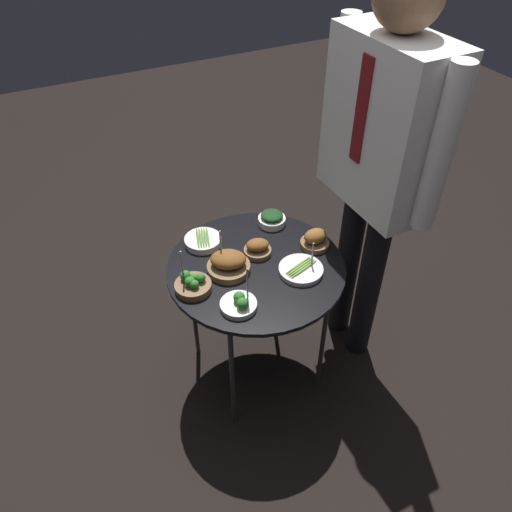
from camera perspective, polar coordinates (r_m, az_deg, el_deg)
The scene contains 11 objects.
ground_plane at distance 2.46m, azimuth 0.00°, elevation -12.59°, with size 8.00×8.00×0.00m, color black.
serving_cart at distance 2.00m, azimuth 0.00°, elevation -2.01°, with size 0.71×0.71×0.66m.
bowl_broccoli_front_right at distance 1.87m, azimuth -7.24°, elevation -3.21°, with size 0.14×0.14×0.17m.
bowl_roast_near_rim at distance 2.06m, azimuth 6.77°, elevation 1.87°, with size 0.12×0.12×0.08m.
bowl_roast_front_left at distance 2.01m, azimuth 0.18°, elevation 0.92°, with size 0.11×0.11×0.07m.
bowl_broccoli_mid_left at distance 1.79m, azimuth -1.93°, elevation -5.43°, with size 0.13×0.13×0.17m.
bowl_asparagus_front_center at distance 1.94m, azimuth 5.16°, elevation -1.55°, with size 0.17×0.17×0.13m.
bowl_roast_mid_right at distance 1.93m, azimuth -3.17°, elevation -0.84°, with size 0.17×0.17×0.17m.
bowl_asparagus_back_left at distance 2.08m, azimuth -6.08°, elevation 1.75°, with size 0.15×0.15×0.04m.
bowl_spinach_back_right at distance 2.17m, azimuth 1.82°, elevation 4.27°, with size 0.12×0.12×0.06m.
waiter_figure at distance 1.95m, azimuth 14.14°, elevation 12.20°, with size 0.63×0.24×1.70m.
Camera 1 is at (1.31, -0.66, 1.98)m, focal length 35.00 mm.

